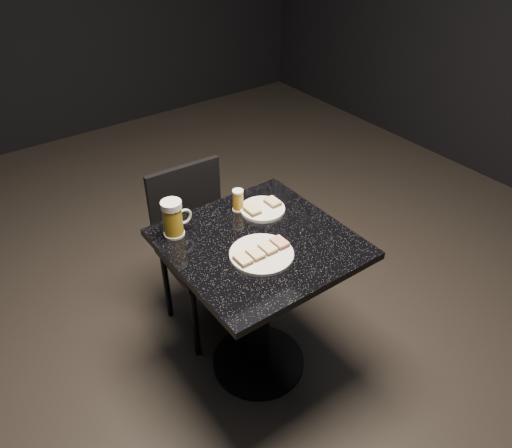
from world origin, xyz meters
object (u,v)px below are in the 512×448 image
Objects in this scene: table at (259,285)px; beer_mug at (173,218)px; plate_small at (263,209)px; beer_tumbler at (238,200)px; plate_large at (262,254)px; chair at (199,241)px.

beer_mug is (-0.25, 0.23, 0.32)m from table.
plate_small is 1.23× the size of beer_mug.
plate_small is 0.11m from beer_tumbler.
beer_mug is 0.31m from beer_tumbler.
plate_large reaches higher than table.
plate_large is 1.27× the size of plate_small.
table is at bearing -84.69° from chair.
table is 4.75× the size of beer_mug.
beer_tumbler is (-0.08, 0.07, 0.04)m from plate_small.
chair reaches higher than plate_large.
plate_large is 1.57× the size of beer_mug.
plate_large and plate_small have the same top height.
table is at bearing -104.15° from beer_tumbler.
chair is (-0.10, 0.20, -0.30)m from beer_tumbler.
beer_tumbler is at bearing 140.23° from plate_small.
plate_small is 0.26× the size of table.
chair reaches higher than table.
table is 0.44m from chair.
beer_tumbler is at bearing -64.12° from chair.
plate_small is at bearing -56.41° from chair.
chair is (-0.18, 0.27, -0.26)m from plate_small.
table is 7.65× the size of beer_tumbler.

